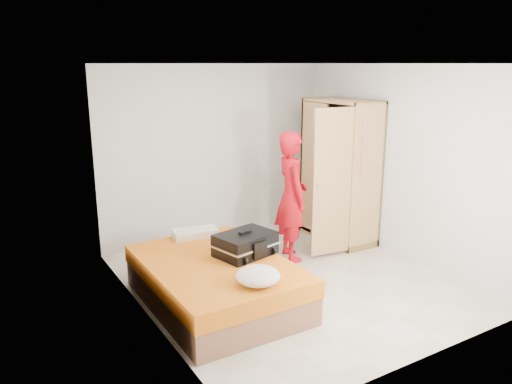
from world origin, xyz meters
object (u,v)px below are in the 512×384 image
wardrobe (339,175)px  suitcase (245,244)px  person (292,196)px  bed (216,282)px  round_cushion (258,276)px

wardrobe → suitcase: wardrobe is taller
person → suitcase: bearing=137.4°
bed → suitcase: (0.38, 0.00, 0.37)m
person → bed: bearing=130.5°
suitcase → person: bearing=18.7°
bed → person: (1.49, 0.69, 0.62)m
wardrobe → suitcase: bearing=-156.5°
round_cushion → wardrobe: bearing=34.5°
suitcase → round_cushion: bearing=-123.9°
suitcase → round_cushion: suitcase is taller
wardrobe → person: (-1.01, -0.24, -0.12)m
round_cushion → bed: bearing=97.8°
bed → wardrobe: size_ratio=0.96×
bed → suitcase: size_ratio=2.72×
suitcase → round_cushion: (-0.28, -0.73, -0.04)m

